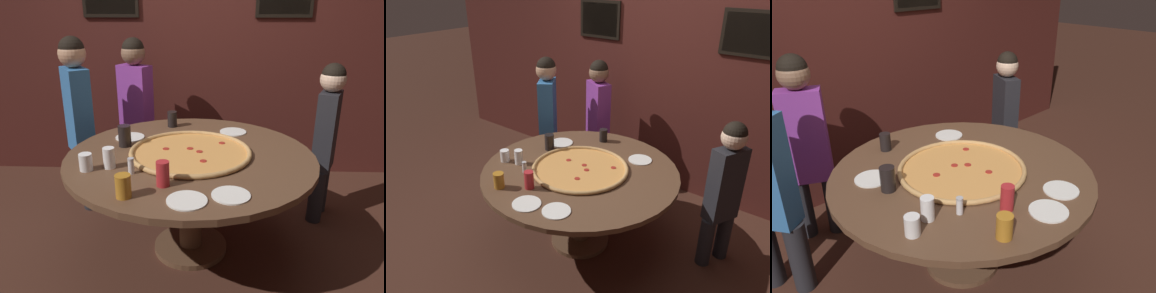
% 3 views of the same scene
% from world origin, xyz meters
% --- Properties ---
extents(ground_plane, '(24.00, 24.00, 0.00)m').
position_xyz_m(ground_plane, '(0.00, 0.00, 0.00)').
color(ground_plane, '#422319').
extents(back_wall, '(6.40, 0.08, 2.60)m').
position_xyz_m(back_wall, '(0.00, 1.42, 1.30)').
color(back_wall, '#4C1E19').
rests_on(back_wall, ground_plane).
extents(dining_table, '(1.64, 1.64, 0.74)m').
position_xyz_m(dining_table, '(0.00, 0.00, 0.62)').
color(dining_table, brown).
rests_on(dining_table, ground_plane).
extents(giant_pizza, '(0.81, 0.81, 0.03)m').
position_xyz_m(giant_pizza, '(0.00, 0.00, 0.75)').
color(giant_pizza, '#E0994C').
rests_on(giant_pizza, dining_table).
extents(drink_cup_far_left, '(0.08, 0.08, 0.12)m').
position_xyz_m(drink_cup_far_left, '(-0.17, 0.59, 0.80)').
color(drink_cup_far_left, black).
rests_on(drink_cup_far_left, dining_table).
extents(drink_cup_front_edge, '(0.07, 0.07, 0.13)m').
position_xyz_m(drink_cup_front_edge, '(-0.48, -0.24, 0.80)').
color(drink_cup_front_edge, white).
rests_on(drink_cup_front_edge, dining_table).
extents(drink_cup_near_left, '(0.09, 0.09, 0.15)m').
position_xyz_m(drink_cup_near_left, '(-0.46, 0.13, 0.81)').
color(drink_cup_near_left, black).
rests_on(drink_cup_near_left, dining_table).
extents(drink_cup_by_shaker, '(0.08, 0.08, 0.12)m').
position_xyz_m(drink_cup_by_shaker, '(-0.32, -0.60, 0.80)').
color(drink_cup_by_shaker, '#BC7A23').
rests_on(drink_cup_by_shaker, dining_table).
extents(drink_cup_centre_back, '(0.08, 0.08, 0.10)m').
position_xyz_m(drink_cup_centre_back, '(-0.61, -0.28, 0.79)').
color(drink_cup_centre_back, white).
rests_on(drink_cup_centre_back, dining_table).
extents(drink_cup_near_right, '(0.07, 0.07, 0.14)m').
position_xyz_m(drink_cup_near_right, '(-0.13, -0.47, 0.81)').
color(drink_cup_near_right, '#B22328').
rests_on(drink_cup_near_right, dining_table).
extents(white_plate_left_side, '(0.21, 0.21, 0.01)m').
position_xyz_m(white_plate_left_side, '(0.01, -0.63, 0.74)').
color(white_plate_left_side, white).
rests_on(white_plate_left_side, dining_table).
extents(white_plate_beside_cup, '(0.20, 0.20, 0.01)m').
position_xyz_m(white_plate_beside_cup, '(0.23, -0.57, 0.74)').
color(white_plate_beside_cup, white).
rests_on(white_plate_beside_cup, dining_table).
extents(white_plate_right_side, '(0.20, 0.20, 0.01)m').
position_xyz_m(white_plate_right_side, '(0.31, 0.46, 0.74)').
color(white_plate_right_side, white).
rests_on(white_plate_right_side, dining_table).
extents(white_plate_far_back, '(0.21, 0.21, 0.01)m').
position_xyz_m(white_plate_far_back, '(-0.46, 0.30, 0.74)').
color(white_plate_far_back, white).
rests_on(white_plate_far_back, dining_table).
extents(condiment_shaker, '(0.04, 0.04, 0.10)m').
position_xyz_m(condiment_shaker, '(-0.33, -0.32, 0.79)').
color(condiment_shaker, silver).
rests_on(condiment_shaker, dining_table).
extents(diner_side_right, '(0.24, 0.33, 1.27)m').
position_xyz_m(diner_side_right, '(1.04, 0.51, 0.72)').
color(diner_side_right, '#232328').
rests_on(diner_side_right, ground_plane).
extents(diner_far_left, '(0.31, 0.37, 1.44)m').
position_xyz_m(diner_far_left, '(-0.95, 0.65, 0.82)').
color(diner_far_left, '#232328').
rests_on(diner_far_left, ground_plane).
extents(diner_far_right, '(0.37, 0.28, 1.40)m').
position_xyz_m(diner_far_right, '(-0.54, 1.02, 0.80)').
color(diner_far_right, '#232328').
rests_on(diner_far_right, ground_plane).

